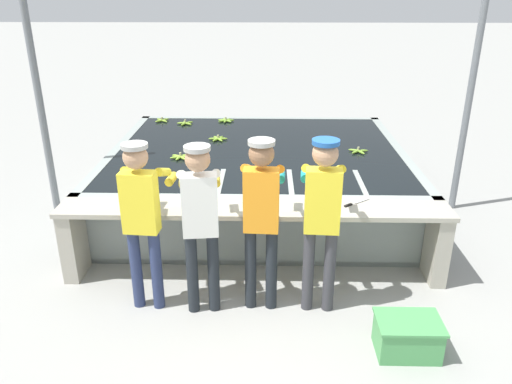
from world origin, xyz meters
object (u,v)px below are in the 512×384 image
banana_bunch_floating_4 (218,139)px  banana_bunch_ledge_0 (135,208)px  banana_bunch_floating_3 (226,120)px  support_post_right (470,96)px  crate (407,336)px  knife_0 (353,204)px  worker_2 (261,209)px  banana_bunch_floating_5 (180,157)px  banana_bunch_floating_6 (185,123)px  worker_1 (200,214)px  banana_bunch_floating_2 (358,151)px  banana_bunch_floating_1 (162,120)px  banana_bunch_floating_0 (262,175)px  worker_0 (142,211)px  worker_3 (322,209)px  support_post_left (40,102)px

banana_bunch_floating_4 → banana_bunch_ledge_0: bearing=-103.7°
banana_bunch_floating_3 → support_post_right: bearing=-25.7°
banana_bunch_floating_4 → crate: 4.13m
knife_0 → support_post_right: (1.74, 1.79, 0.77)m
worker_2 → banana_bunch_floating_5: (-1.09, 2.07, -0.20)m
banana_bunch_floating_3 → banana_bunch_floating_6: (-0.65, -0.20, 0.00)m
worker_1 → banana_bunch_floating_2: (1.85, 2.44, -0.17)m
banana_bunch_floating_4 → banana_bunch_ledge_0: size_ratio=1.15×
worker_2 → banana_bunch_floating_1: 4.33m
banana_bunch_floating_0 → crate: bearing=-58.9°
worker_0 → worker_3: worker_3 is taller
banana_bunch_floating_1 → support_post_right: 4.74m
banana_bunch_floating_1 → banana_bunch_floating_2: size_ratio=0.84×
knife_0 → banana_bunch_floating_2: bearing=78.9°
crate → worker_1: bearing=161.5°
banana_bunch_floating_5 → banana_bunch_floating_2: bearing=7.2°
banana_bunch_ledge_0 → knife_0: bearing=4.8°
banana_bunch_floating_2 → banana_bunch_floating_5: (-2.39, -0.30, -0.00)m
banana_bunch_floating_6 → crate: bearing=-60.2°
banana_bunch_floating_6 → support_post_left: (-1.45, -1.94, 0.76)m
crate → support_post_right: bearing=65.0°
banana_bunch_floating_4 → banana_bunch_ledge_0: banana_bunch_ledge_0 is taller
worker_1 → knife_0: size_ratio=5.66×
banana_bunch_floating_2 → support_post_left: 4.15m
worker_2 → support_post_left: support_post_left is taller
worker_3 → banana_bunch_floating_5: worker_3 is taller
banana_bunch_ledge_0 → crate: (2.55, -1.09, -0.68)m
banana_bunch_floating_6 → crate: size_ratio=0.50×
banana_bunch_floating_3 → crate: banana_bunch_floating_3 is taller
banana_bunch_floating_5 → worker_2: bearing=-62.1°
worker_3 → support_post_right: (2.13, 2.41, 0.55)m
worker_0 → banana_bunch_floating_2: bearing=45.0°
support_post_left → banana_bunch_ledge_0: bearing=-44.5°
worker_0 → banana_bunch_floating_6: 3.82m
banana_bunch_floating_3 → support_post_right: size_ratio=0.09×
banana_bunch_floating_1 → banana_bunch_floating_5: 2.00m
worker_3 → banana_bunch_floating_2: bearing=72.8°
banana_bunch_floating_5 → support_post_left: 1.83m
banana_bunch_floating_4 → support_post_left: bearing=-152.9°
banana_bunch_floating_1 → banana_bunch_floating_5: bearing=-71.9°
worker_0 → knife_0: worker_0 is taller
worker_1 → support_post_right: size_ratio=0.52×
worker_0 → banana_bunch_floating_4: worker_0 is taller
worker_1 → banana_bunch_floating_6: (-0.74, 3.86, -0.17)m
worker_0 → worker_1: size_ratio=1.00×
banana_bunch_floating_1 → worker_3: bearing=-60.4°
banana_bunch_floating_4 → worker_0: bearing=-98.2°
support_post_left → worker_3: bearing=-29.6°
banana_bunch_floating_0 → banana_bunch_floating_4: 1.64m
support_post_right → banana_bunch_floating_5: bearing=-175.2°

